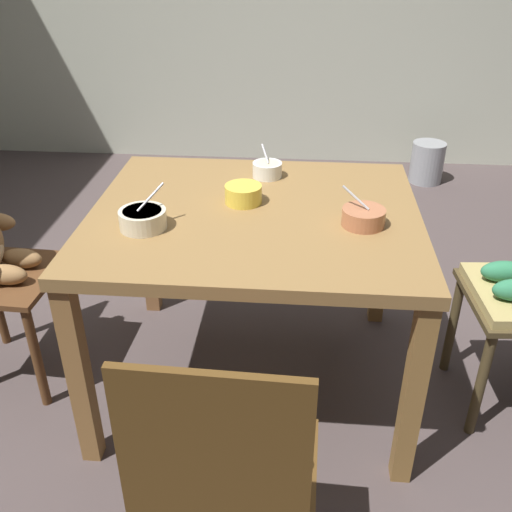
{
  "coord_description": "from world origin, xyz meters",
  "views": [
    {
      "loc": [
        0.16,
        -1.81,
        1.61
      ],
      "look_at": [
        0.0,
        0.05,
        0.54
      ],
      "focal_mm": 40.84,
      "sensor_mm": 36.0,
      "label": 1
    }
  ],
  "objects_px": {
    "porridge_bowl_cream_near_left": "(143,219)",
    "porridge_bowl_yellow_center": "(243,194)",
    "porridge_bowl_white_far_center": "(267,169)",
    "dining_table": "(255,234)",
    "teddy_chair_near_front": "(227,470)",
    "porridge_bowl_terracotta_near_right": "(363,217)",
    "metal_pail": "(427,162)"
  },
  "relations": [
    {
      "from": "dining_table",
      "to": "porridge_bowl_cream_near_left",
      "type": "bearing_deg",
      "value": -155.8
    },
    {
      "from": "porridge_bowl_white_far_center",
      "to": "metal_pail",
      "type": "relative_size",
      "value": 0.42
    },
    {
      "from": "dining_table",
      "to": "porridge_bowl_cream_near_left",
      "type": "xyz_separation_m",
      "value": [
        -0.35,
        -0.16,
        0.12
      ]
    },
    {
      "from": "porridge_bowl_cream_near_left",
      "to": "porridge_bowl_yellow_center",
      "type": "bearing_deg",
      "value": 36.26
    },
    {
      "from": "porridge_bowl_cream_near_left",
      "to": "metal_pail",
      "type": "height_order",
      "value": "porridge_bowl_cream_near_left"
    },
    {
      "from": "porridge_bowl_white_far_center",
      "to": "porridge_bowl_yellow_center",
      "type": "xyz_separation_m",
      "value": [
        -0.07,
        -0.25,
        0.0
      ]
    },
    {
      "from": "teddy_chair_near_front",
      "to": "porridge_bowl_yellow_center",
      "type": "xyz_separation_m",
      "value": [
        -0.06,
        1.0,
        0.23
      ]
    },
    {
      "from": "porridge_bowl_yellow_center",
      "to": "metal_pail",
      "type": "xyz_separation_m",
      "value": [
        1.08,
        2.08,
        -0.64
      ]
    },
    {
      "from": "teddy_chair_near_front",
      "to": "porridge_bowl_terracotta_near_right",
      "type": "bearing_deg",
      "value": -20.03
    },
    {
      "from": "porridge_bowl_terracotta_near_right",
      "to": "porridge_bowl_yellow_center",
      "type": "height_order",
      "value": "porridge_bowl_terracotta_near_right"
    },
    {
      "from": "porridge_bowl_terracotta_near_right",
      "to": "porridge_bowl_cream_near_left",
      "type": "bearing_deg",
      "value": -173.6
    },
    {
      "from": "porridge_bowl_terracotta_near_right",
      "to": "metal_pail",
      "type": "xyz_separation_m",
      "value": [
        0.67,
        2.23,
        -0.63
      ]
    },
    {
      "from": "porridge_bowl_white_far_center",
      "to": "teddy_chair_near_front",
      "type": "bearing_deg",
      "value": -90.17
    },
    {
      "from": "teddy_chair_near_front",
      "to": "porridge_bowl_white_far_center",
      "type": "bearing_deg",
      "value": 1.72
    },
    {
      "from": "teddy_chair_near_front",
      "to": "porridge_bowl_white_far_center",
      "type": "distance_m",
      "value": 1.27
    },
    {
      "from": "teddy_chair_near_front",
      "to": "porridge_bowl_terracotta_near_right",
      "type": "relative_size",
      "value": 6.46
    },
    {
      "from": "teddy_chair_near_front",
      "to": "porridge_bowl_white_far_center",
      "type": "height_order",
      "value": "teddy_chair_near_front"
    },
    {
      "from": "metal_pail",
      "to": "dining_table",
      "type": "bearing_deg",
      "value": -115.62
    },
    {
      "from": "porridge_bowl_white_far_center",
      "to": "metal_pail",
      "type": "xyz_separation_m",
      "value": [
        1.01,
        1.84,
        -0.63
      ]
    },
    {
      "from": "porridge_bowl_cream_near_left",
      "to": "porridge_bowl_yellow_center",
      "type": "distance_m",
      "value": 0.38
    },
    {
      "from": "porridge_bowl_white_far_center",
      "to": "porridge_bowl_cream_near_left",
      "type": "bearing_deg",
      "value": -128.35
    },
    {
      "from": "porridge_bowl_cream_near_left",
      "to": "porridge_bowl_yellow_center",
      "type": "xyz_separation_m",
      "value": [
        0.3,
        0.22,
        0.0
      ]
    },
    {
      "from": "porridge_bowl_white_far_center",
      "to": "metal_pail",
      "type": "bearing_deg",
      "value": 61.23
    },
    {
      "from": "teddy_chair_near_front",
      "to": "porridge_bowl_cream_near_left",
      "type": "relative_size",
      "value": 6.2
    },
    {
      "from": "porridge_bowl_white_far_center",
      "to": "porridge_bowl_terracotta_near_right",
      "type": "relative_size",
      "value": 0.81
    },
    {
      "from": "porridge_bowl_white_far_center",
      "to": "porridge_bowl_cream_near_left",
      "type": "distance_m",
      "value": 0.6
    },
    {
      "from": "porridge_bowl_white_far_center",
      "to": "porridge_bowl_cream_near_left",
      "type": "xyz_separation_m",
      "value": [
        -0.37,
        -0.47,
        0.0
      ]
    },
    {
      "from": "porridge_bowl_white_far_center",
      "to": "metal_pail",
      "type": "distance_m",
      "value": 2.19
    },
    {
      "from": "teddy_chair_near_front",
      "to": "dining_table",
      "type": "bearing_deg",
      "value": 3.0
    },
    {
      "from": "dining_table",
      "to": "teddy_chair_near_front",
      "type": "bearing_deg",
      "value": -88.88
    },
    {
      "from": "porridge_bowl_cream_near_left",
      "to": "porridge_bowl_yellow_center",
      "type": "relative_size",
      "value": 1.17
    },
    {
      "from": "porridge_bowl_cream_near_left",
      "to": "porridge_bowl_terracotta_near_right",
      "type": "bearing_deg",
      "value": 6.4
    }
  ]
}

